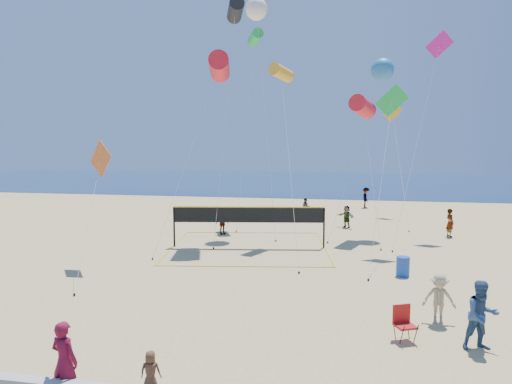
% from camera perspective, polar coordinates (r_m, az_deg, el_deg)
% --- Properties ---
extents(ground, '(120.00, 120.00, 0.00)m').
position_cam_1_polar(ground, '(13.00, -4.03, -19.88)').
color(ground, '#D3B877').
rests_on(ground, ground).
extents(ocean, '(140.00, 50.00, 0.03)m').
position_cam_1_polar(ocean, '(73.59, 8.54, 1.33)').
color(ocean, navy).
rests_on(ocean, ground).
extents(woman, '(0.73, 0.55, 1.82)m').
position_cam_1_polar(woman, '(11.48, -22.83, -18.93)').
color(woman, maroon).
rests_on(woman, ground).
extents(toddler, '(0.47, 0.34, 0.88)m').
position_cam_1_polar(toddler, '(10.21, -13.04, -21.06)').
color(toddler, brown).
rests_on(toddler, seawall).
extents(bystander_a, '(1.09, 0.93, 1.95)m').
position_cam_1_polar(bystander_a, '(14.43, 26.38, -13.65)').
color(bystander_a, '#2F4C76').
rests_on(bystander_a, ground).
extents(bystander_b, '(1.06, 0.66, 1.58)m').
position_cam_1_polar(bystander_b, '(16.01, 21.91, -12.23)').
color(bystander_b, tan).
rests_on(bystander_b, ground).
extents(far_person_0, '(0.87, 0.82, 1.44)m').
position_cam_1_polar(far_person_0, '(29.19, -4.25, -3.92)').
color(far_person_0, gray).
rests_on(far_person_0, ground).
extents(far_person_1, '(1.38, 1.28, 1.54)m').
position_cam_1_polar(far_person_1, '(32.12, 11.25, -3.04)').
color(far_person_1, gray).
rests_on(far_person_1, ground).
extents(far_person_2, '(0.61, 0.74, 1.75)m').
position_cam_1_polar(far_person_2, '(30.82, 23.08, -3.56)').
color(far_person_2, gray).
rests_on(far_person_2, ground).
extents(far_person_3, '(0.77, 0.63, 1.45)m').
position_cam_1_polar(far_person_3, '(36.87, 6.25, -1.90)').
color(far_person_3, gray).
rests_on(far_person_3, ground).
extents(far_person_4, '(0.79, 1.25, 1.86)m').
position_cam_1_polar(far_person_4, '(42.84, 13.58, -0.68)').
color(far_person_4, gray).
rests_on(far_person_4, ground).
extents(camp_chair, '(0.71, 0.81, 1.13)m').
position_cam_1_polar(camp_chair, '(14.39, 17.95, -15.05)').
color(camp_chair, '#B11814').
rests_on(camp_chair, ground).
extents(trash_barrel, '(0.64, 0.64, 0.85)m').
position_cam_1_polar(trash_barrel, '(21.01, 17.89, -8.84)').
color(trash_barrel, '#1C45B8').
rests_on(trash_barrel, ground).
extents(volleyball_net, '(9.78, 9.65, 2.28)m').
position_cam_1_polar(volleyball_net, '(25.35, -0.93, -3.47)').
color(volleyball_net, black).
rests_on(volleyball_net, ground).
extents(kite_0, '(2.96, 6.76, 10.92)m').
position_cam_1_polar(kite_0, '(27.37, -4.60, 15.32)').
color(kite_0, red).
rests_on(kite_0, ground).
extents(kite_1, '(1.52, 4.69, 14.22)m').
position_cam_1_polar(kite_1, '(29.04, -2.58, 21.75)').
color(kite_1, black).
rests_on(kite_1, ground).
extents(kite_2, '(2.57, 8.29, 10.38)m').
position_cam_1_polar(kite_2, '(27.54, 3.19, 14.64)').
color(kite_2, gold).
rests_on(kite_2, ground).
extents(kite_3, '(2.22, 5.14, 5.94)m').
position_cam_1_polar(kite_3, '(22.52, -18.94, 3.45)').
color(kite_3, '#BB5823').
rests_on(kite_3, ground).
extents(kite_4, '(2.29, 6.70, 8.93)m').
position_cam_1_polar(kite_4, '(25.54, 16.52, 10.08)').
color(kite_4, green).
rests_on(kite_4, ground).
extents(kite_5, '(4.08, 6.62, 12.87)m').
position_cam_1_polar(kite_5, '(31.79, 21.70, 15.61)').
color(kite_5, '#DD1B96').
rests_on(kite_5, ground).
extents(kite_6, '(2.91, 5.23, 15.33)m').
position_cam_1_polar(kite_6, '(32.34, 0.05, 21.88)').
color(kite_6, white).
rests_on(kite_6, ground).
extents(kite_7, '(3.99, 5.34, 11.23)m').
position_cam_1_polar(kite_7, '(31.31, 15.53, 14.50)').
color(kite_7, '#2771B3').
rests_on(kite_7, ground).
extents(kite_8, '(1.46, 5.38, 13.88)m').
position_cam_1_polar(kite_8, '(34.45, -0.09, 18.74)').
color(kite_8, green).
rests_on(kite_8, ground).
extents(kite_9, '(1.53, 8.56, 9.12)m').
position_cam_1_polar(kite_9, '(38.92, 16.80, 8.71)').
color(kite_9, gold).
rests_on(kite_9, ground).
extents(kite_10, '(1.93, 5.48, 8.71)m').
position_cam_1_polar(kite_10, '(29.24, 13.19, 10.31)').
color(kite_10, red).
rests_on(kite_10, ground).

